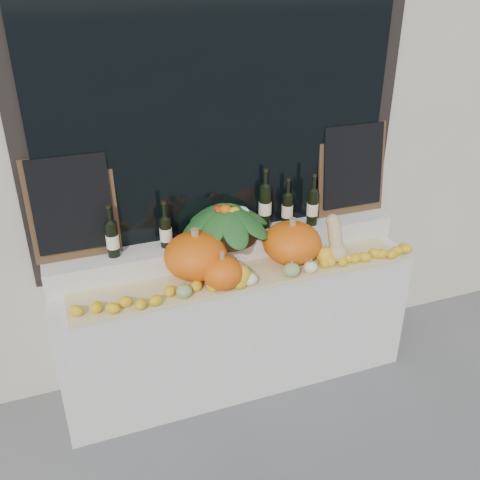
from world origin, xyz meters
The scene contains 18 objects.
storefront_facade centered at (0.00, 2.25, 2.25)m, with size 7.00×0.94×4.50m.
display_sill centered at (0.00, 1.52, 0.44)m, with size 2.30×0.55×0.88m, color silver.
rear_tier centered at (0.00, 1.68, 0.96)m, with size 2.30×0.25×0.16m, color silver.
straw_bedding centered at (0.00, 1.40, 0.89)m, with size 2.10×0.32×0.03m, color tan.
pumpkin_left centered at (-0.27, 1.49, 1.04)m, with size 0.39×0.39×0.28m, color #ED600C.
pumpkin_right centered at (0.35, 1.46, 1.03)m, with size 0.37×0.37×0.26m, color #ED600C.
pumpkin_center centered at (-0.16, 1.31, 1.00)m, with size 0.24×0.24×0.20m, color #ED600C.
butternut_squash centered at (0.62, 1.38, 1.03)m, with size 0.14×0.21×0.29m.
decorative_gourds centered at (0.11, 1.30, 0.96)m, with size 1.03×0.17×0.15m.
lemon_heap centered at (0.00, 1.29, 0.94)m, with size 2.20×0.16×0.06m, color yellow, non-canonical shape.
produce_bowl centered at (-0.02, 1.66, 1.15)m, with size 0.61×0.61×0.24m.
wine_bottle_far_left centered at (-0.73, 1.66, 1.15)m, with size 0.08×0.08×0.33m.
wine_bottle_near_left centered at (-0.40, 1.67, 1.14)m, with size 0.08×0.08×0.30m.
wine_bottle_tall centered at (0.27, 1.72, 1.19)m, with size 0.08×0.08×0.41m.
wine_bottle_near_right centered at (0.43, 1.71, 1.15)m, with size 0.08×0.08×0.33m.
wine_bottle_far_right centered at (0.58, 1.64, 1.17)m, with size 0.08×0.08×0.36m.
chalkboard_left centered at (-0.92, 1.74, 1.36)m, with size 0.50×0.10×0.62m.
chalkboard_right centered at (0.92, 1.74, 1.36)m, with size 0.50×0.10×0.62m.
Camera 1 is at (-0.98, -1.22, 2.62)m, focal length 40.00 mm.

